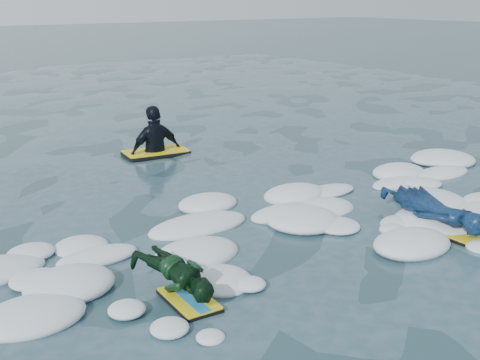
# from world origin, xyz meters

# --- Properties ---
(ground) EXTENTS (120.00, 120.00, 0.00)m
(ground) POSITION_xyz_m (0.00, 0.00, 0.00)
(ground) COLOR #19353C
(ground) RESTS_ON ground
(foam_band) EXTENTS (12.00, 3.10, 0.30)m
(foam_band) POSITION_xyz_m (0.00, 1.03, 0.00)
(foam_band) COLOR silver
(foam_band) RESTS_ON ground
(prone_woman_unit) EXTENTS (0.84, 1.72, 0.43)m
(prone_woman_unit) POSITION_xyz_m (2.69, -0.14, 0.22)
(prone_woman_unit) COLOR black
(prone_woman_unit) RESTS_ON ground
(prone_child_unit) EXTENTS (0.61, 1.12, 0.41)m
(prone_child_unit) POSITION_xyz_m (-0.93, 0.07, 0.21)
(prone_child_unit) COLOR black
(prone_child_unit) RESTS_ON ground
(waiting_rider_unit) EXTENTS (1.25, 0.77, 1.78)m
(waiting_rider_unit) POSITION_xyz_m (1.35, 5.20, 0.04)
(waiting_rider_unit) COLOR black
(waiting_rider_unit) RESTS_ON ground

